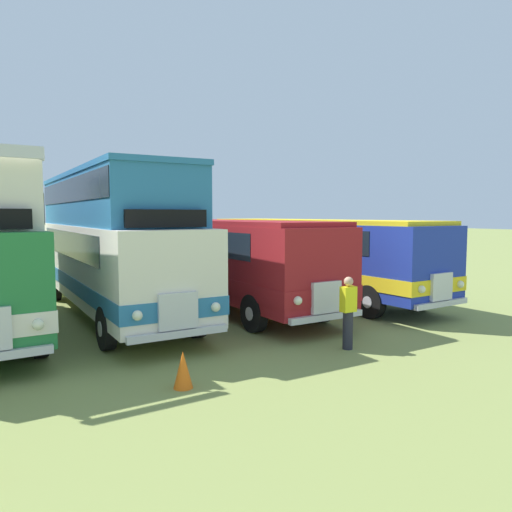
{
  "coord_description": "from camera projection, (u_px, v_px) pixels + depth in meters",
  "views": [
    {
      "loc": [
        0.11,
        -15.04,
        3.18
      ],
      "look_at": [
        8.89,
        -0.1,
        1.69
      ],
      "focal_mm": 33.71,
      "sensor_mm": 36.0,
      "label": 1
    }
  ],
  "objects": [
    {
      "name": "bus_fifth_in_row",
      "position": [
        110.0,
        237.0,
        15.19
      ],
      "size": [
        2.67,
        11.31,
        4.49
      ],
      "color": "silver",
      "rests_on": "ground"
    },
    {
      "name": "marshal_person",
      "position": [
        348.0,
        312.0,
        11.33
      ],
      "size": [
        0.36,
        0.24,
        1.73
      ],
      "color": "#23232D",
      "rests_on": "ground"
    },
    {
      "name": "bus_seventh_in_row",
      "position": [
        312.0,
        251.0,
        18.72
      ],
      "size": [
        3.09,
        11.72,
        2.99
      ],
      "color": "#1E339E",
      "rests_on": "ground"
    },
    {
      "name": "bus_sixth_in_row",
      "position": [
        228.0,
        256.0,
        16.57
      ],
      "size": [
        2.74,
        10.57,
        2.99
      ],
      "color": "maroon",
      "rests_on": "ground"
    },
    {
      "name": "cone_near_end",
      "position": [
        183.0,
        370.0,
        8.81
      ],
      "size": [
        0.36,
        0.36,
        0.7
      ],
      "primitive_type": "cone",
      "color": "orange",
      "rests_on": "ground"
    }
  ]
}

